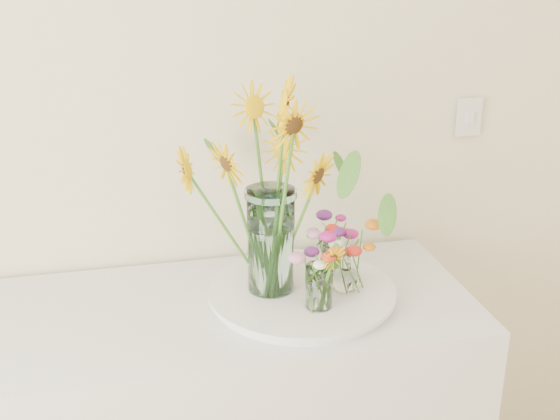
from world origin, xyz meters
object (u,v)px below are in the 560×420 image
object	(u,v)px
tray	(302,294)
small_vase_a	(319,287)
mason_jar	(271,241)
small_vase_c	(332,260)
small_vase_b	(346,271)

from	to	relation	value
tray	small_vase_a	world-z (taller)	small_vase_a
small_vase_a	mason_jar	bearing A→B (deg)	128.55
small_vase_c	small_vase_b	bearing A→B (deg)	-83.77
small_vase_b	small_vase_c	world-z (taller)	small_vase_b
small_vase_b	small_vase_c	xyz separation A→B (m)	(-0.01, 0.09, -0.01)
tray	small_vase_c	xyz separation A→B (m)	(0.10, 0.07, 0.06)
mason_jar	small_vase_c	world-z (taller)	mason_jar
tray	small_vase_c	size ratio (longest dim) A/B	4.97
mason_jar	small_vase_a	bearing A→B (deg)	-51.45
tray	small_vase_b	size ratio (longest dim) A/B	4.25
tray	small_vase_a	xyz separation A→B (m)	(0.02, -0.10, 0.07)
small_vase_a	small_vase_c	bearing A→B (deg)	63.03
tray	small_vase_b	distance (m)	0.14
mason_jar	small_vase_a	world-z (taller)	mason_jar
small_vase_a	small_vase_c	size ratio (longest dim) A/B	1.23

